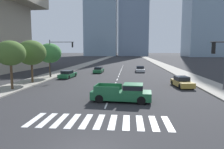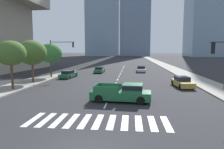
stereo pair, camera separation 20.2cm
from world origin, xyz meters
name	(u,v)px [view 1 (the left image)]	position (x,y,z in m)	size (l,w,h in m)	color
sidewalk_east	(187,76)	(12.74, 30.00, 0.07)	(4.00, 260.00, 0.15)	gray
sidewalk_west	(54,74)	(-12.74, 30.00, 0.07)	(4.00, 260.00, 0.15)	gray
crosswalk_near	(99,121)	(0.00, 4.45, 0.00)	(9.45, 2.93, 0.01)	silver
lane_divider_center	(119,74)	(0.00, 32.45, 0.00)	(0.14, 50.00, 0.01)	silver
pickup_truck	(124,93)	(1.52, 10.04, 0.81)	(5.68, 2.52, 1.67)	#1E6038
sedan_gold_0	(182,82)	(8.84, 18.32, 0.62)	(2.17, 4.60, 1.36)	#B28E38
sedan_green_1	(68,74)	(-8.74, 25.83, 0.59)	(2.16, 4.73, 1.29)	#1E6038
sedan_silver_2	(140,69)	(4.36, 36.74, 0.58)	(1.91, 4.31, 1.26)	#B7BABF
sedan_green_3	(99,70)	(-4.58, 34.52, 0.57)	(1.80, 4.72, 1.22)	#1E6038
traffic_signal_far	(58,52)	(-10.06, 25.28, 4.50)	(4.49, 0.28, 6.40)	#333335
street_tree_nearest	(10,53)	(-11.94, 14.24, 4.42)	(3.45, 3.45, 5.75)	#4C3823
street_tree_second	(31,53)	(-11.94, 19.38, 4.42)	(4.13, 4.13, 6.03)	#4C3823
street_tree_third	(50,53)	(-11.94, 26.10, 4.27)	(4.04, 4.04, 5.85)	#4C3823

